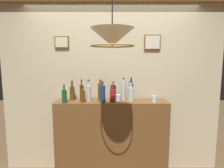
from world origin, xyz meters
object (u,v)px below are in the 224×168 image
at_px(liquor_bottle_gin, 89,93).
at_px(liquor_bottle_scotch, 65,96).
at_px(liquor_bottle_tequila, 73,92).
at_px(glass_tumbler_rocks, 155,99).
at_px(glass_tumbler_highball, 119,98).
at_px(liquor_bottle_whiskey, 132,91).
at_px(liquor_bottle_rye, 114,92).
at_px(liquor_bottle_mezcal, 131,94).
at_px(pendant_lamp, 113,38).
at_px(liquor_bottle_port, 82,92).
at_px(liquor_bottle_sherry, 101,92).
at_px(liquor_bottle_rum, 113,95).
at_px(liquor_bottle_vermouth, 83,96).
at_px(liquor_bottle_bourbon, 103,94).
at_px(liquor_bottle_vodka, 124,90).

bearing_deg(liquor_bottle_gin, liquor_bottle_scotch, -159.28).
relative_size(liquor_bottle_tequila, glass_tumbler_rocks, 3.01).
bearing_deg(glass_tumbler_highball, liquor_bottle_whiskey, 27.24).
bearing_deg(liquor_bottle_gin, liquor_bottle_rye, 18.14).
bearing_deg(liquor_bottle_scotch, liquor_bottle_mezcal, 6.70).
bearing_deg(liquor_bottle_mezcal, liquor_bottle_rye, 152.60).
height_order(liquor_bottle_scotch, pendant_lamp, pendant_lamp).
relative_size(liquor_bottle_port, liquor_bottle_sherry, 0.96).
distance_m(liquor_bottle_gin, liquor_bottle_rum, 0.35).
distance_m(liquor_bottle_rum, liquor_bottle_rye, 0.18).
bearing_deg(liquor_bottle_scotch, liquor_bottle_tequila, 67.49).
xyz_separation_m(liquor_bottle_whiskey, glass_tumbler_rocks, (0.30, -0.22, -0.08)).
bearing_deg(liquor_bottle_mezcal, liquor_bottle_tequila, 175.33).
distance_m(liquor_bottle_gin, liquor_bottle_tequila, 0.25).
xyz_separation_m(liquor_bottle_whiskey, liquor_bottle_scotch, (-0.93, -0.24, -0.03)).
xyz_separation_m(liquor_bottle_mezcal, liquor_bottle_rum, (-0.25, -0.05, -0.01)).
height_order(liquor_bottle_scotch, liquor_bottle_tequila, liquor_bottle_tequila).
bearing_deg(glass_tumbler_rocks, liquor_bottle_mezcal, 163.58).
distance_m(liquor_bottle_scotch, liquor_bottle_vermouth, 0.25).
bearing_deg(liquor_bottle_whiskey, liquor_bottle_rum, -146.53).
xyz_separation_m(liquor_bottle_rum, glass_tumbler_rocks, (0.57, -0.04, -0.05)).
relative_size(liquor_bottle_vermouth, glass_tumbler_rocks, 2.30).
xyz_separation_m(liquor_bottle_mezcal, liquor_bottle_tequila, (-0.84, 0.07, 0.00)).
bearing_deg(liquor_bottle_rye, glass_tumbler_highball, -54.54).
xyz_separation_m(liquor_bottle_vermouth, glass_tumbler_rocks, (0.98, -0.02, -0.04)).
bearing_deg(liquor_bottle_bourbon, liquor_bottle_vermouth, 170.45).
xyz_separation_m(liquor_bottle_whiskey, liquor_bottle_vermouth, (-0.68, -0.20, -0.04)).
bearing_deg(glass_tumbler_rocks, liquor_bottle_bourbon, -178.04).
distance_m(liquor_bottle_rye, glass_tumbler_highball, 0.14).
distance_m(liquor_bottle_sherry, pendant_lamp, 1.04).
relative_size(liquor_bottle_bourbon, glass_tumbler_rocks, 3.07).
distance_m(liquor_bottle_mezcal, liquor_bottle_rum, 0.26).
xyz_separation_m(liquor_bottle_vodka, liquor_bottle_tequila, (-0.74, -0.05, -0.02)).
bearing_deg(liquor_bottle_tequila, liquor_bottle_vodka, 3.91).
bearing_deg(liquor_bottle_tequila, liquor_bottle_whiskey, 4.17).
bearing_deg(liquor_bottle_vodka, liquor_bottle_port, -174.05).
distance_m(liquor_bottle_mezcal, liquor_bottle_tequila, 0.84).
bearing_deg(liquor_bottle_vodka, liquor_bottle_whiskey, 5.86).
bearing_deg(liquor_bottle_sherry, liquor_bottle_tequila, 174.50).
bearing_deg(liquor_bottle_rye, liquor_bottle_sherry, -151.88).
relative_size(liquor_bottle_scotch, liquor_bottle_sherry, 0.81).
distance_m(liquor_bottle_rum, glass_tumbler_rocks, 0.57).
relative_size(liquor_bottle_gin, liquor_bottle_port, 1.01).
bearing_deg(liquor_bottle_bourbon, liquor_bottle_whiskey, 31.26).
bearing_deg(liquor_bottle_rye, liquor_bottle_vermouth, -154.86).
bearing_deg(liquor_bottle_whiskey, glass_tumbler_rocks, -37.04).
relative_size(liquor_bottle_whiskey, liquor_bottle_vodka, 1.06).
distance_m(liquor_bottle_whiskey, glass_tumbler_rocks, 0.38).
bearing_deg(liquor_bottle_vermouth, glass_tumbler_rocks, -1.31).
bearing_deg(liquor_bottle_scotch, liquor_bottle_rye, 19.38).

